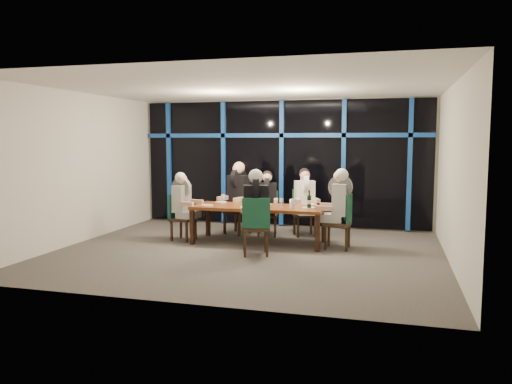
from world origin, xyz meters
TOP-DOWN VIEW (x-y plane):
  - room at (0.00, 0.00)m, footprint 7.04×7.00m
  - window_wall at (0.01, 2.93)m, footprint 6.86×0.43m
  - dining_table at (0.00, 0.80)m, footprint 2.60×1.00m
  - chair_far_left at (-0.68, 1.75)m, footprint 0.64×0.64m
  - chair_far_mid at (-0.05, 1.70)m, footprint 0.52×0.52m
  - chair_far_right at (0.72, 1.87)m, footprint 0.60×0.60m
  - chair_end_left at (-1.65, 0.70)m, footprint 0.50×0.50m
  - chair_end_right at (1.66, 0.72)m, footprint 0.50×0.50m
  - chair_near_mid at (0.23, -0.25)m, footprint 0.61×0.61m
  - diner_far_left at (-0.71, 1.67)m, footprint 0.65×0.73m
  - diner_far_mid at (-0.03, 1.62)m, footprint 0.52×0.63m
  - diner_far_right at (0.75, 1.79)m, footprint 0.62×0.68m
  - diner_end_left at (-1.57, 0.69)m, footprint 0.62×0.51m
  - diner_end_right at (1.57, 0.72)m, footprint 0.65×0.53m
  - diner_near_mid at (0.20, -0.17)m, footprint 0.62×0.72m
  - plate_far_left at (-0.90, 1.13)m, footprint 0.24×0.24m
  - plate_far_mid at (0.07, 1.07)m, footprint 0.24×0.24m
  - plate_far_right at (0.97, 1.28)m, footprint 0.24×0.24m
  - plate_end_left at (-1.01, 0.61)m, footprint 0.24×0.24m
  - plate_end_right at (1.00, 0.74)m, footprint 0.24×0.24m
  - plate_near_mid at (0.03, 0.37)m, footprint 0.24×0.24m
  - wine_bottle at (1.02, 0.69)m, footprint 0.08×0.08m
  - water_pitcher at (0.71, 0.61)m, footprint 0.11×0.10m
  - tea_light at (-0.06, 0.53)m, footprint 0.05×0.05m
  - wine_glass_a at (-0.24, 0.65)m, footprint 0.07×0.07m
  - wine_glass_b at (0.04, 0.93)m, footprint 0.07×0.07m
  - wine_glass_c at (0.48, 0.70)m, footprint 0.07×0.07m
  - wine_glass_d at (-0.80, 0.94)m, footprint 0.08×0.08m
  - wine_glass_e at (0.97, 0.86)m, footprint 0.06×0.06m

SIDE VIEW (x-z plane):
  - chair_end_left at x=-1.65m, z-range 0.06..1.01m
  - chair_far_mid at x=-0.05m, z-range 0.06..1.01m
  - chair_far_right at x=0.72m, z-range 0.06..1.05m
  - chair_end_right at x=1.66m, z-range 0.06..1.10m
  - chair_near_mid at x=0.23m, z-range 0.06..1.11m
  - chair_far_left at x=-0.68m, z-range 0.06..1.14m
  - dining_table at x=0.00m, z-range 0.31..1.06m
  - plate_far_left at x=-0.90m, z-range 0.75..0.76m
  - plate_far_mid at x=0.07m, z-range 0.75..0.76m
  - plate_far_right at x=0.97m, z-range 0.75..0.76m
  - plate_end_left at x=-1.01m, z-range 0.75..0.76m
  - plate_end_right at x=1.00m, z-range 0.75..0.76m
  - plate_near_mid at x=0.03m, z-range 0.75..0.76m
  - tea_light at x=-0.06m, z-range 0.75..0.78m
  - water_pitcher at x=0.71m, z-range 0.75..0.93m
  - wine_glass_e at x=0.97m, z-range 0.79..0.95m
  - wine_glass_c at x=0.48m, z-range 0.79..0.97m
  - wine_glass_a at x=-0.24m, z-range 0.79..0.98m
  - wine_bottle at x=1.02m, z-range 0.71..1.06m
  - wine_glass_b at x=0.04m, z-range 0.79..0.98m
  - wine_glass_d at x=-0.80m, z-range 0.80..0.99m
  - diner_end_left at x=-1.57m, z-range 0.45..1.37m
  - diner_far_mid at x=-0.03m, z-range 0.45..1.38m
  - diner_far_right at x=0.75m, z-range 0.46..1.43m
  - diner_end_right at x=1.57m, z-range 0.48..1.50m
  - diner_near_mid at x=0.20m, z-range 0.49..1.51m
  - diner_far_left at x=-0.71m, z-range 0.50..1.55m
  - window_wall at x=0.01m, z-range 0.08..3.02m
  - room at x=0.00m, z-range 0.51..3.53m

